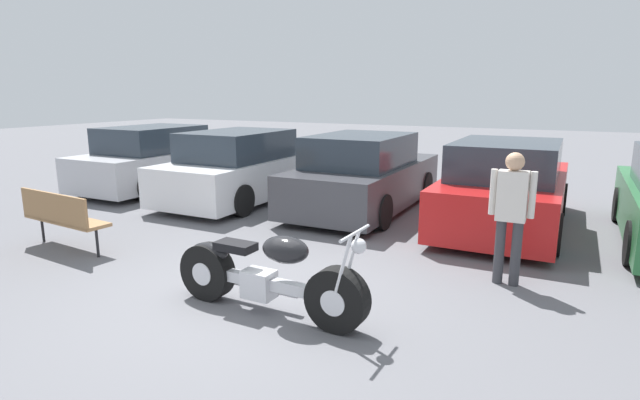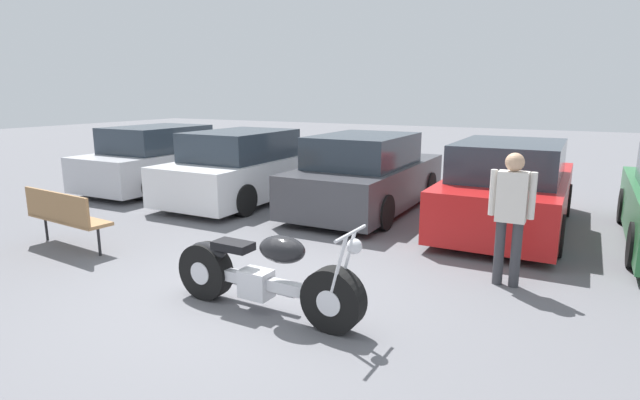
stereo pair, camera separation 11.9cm
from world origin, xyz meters
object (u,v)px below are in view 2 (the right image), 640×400
parked_car_dark_grey (367,176)px  park_bench (64,214)px  parked_car_silver (164,159)px  motorcycle (263,275)px  parked_car_white (247,168)px  parked_car_red (508,189)px  person_standing (511,209)px

parked_car_dark_grey → park_bench: size_ratio=2.64×
parked_car_silver → parked_car_dark_grey: size_ratio=1.00×
motorcycle → parked_car_dark_grey: bearing=100.4°
park_bench → parked_car_dark_grey: bearing=56.8°
parked_car_silver → parked_car_white: same height
parked_car_silver → park_bench: bearing=-61.4°
parked_car_white → parked_car_dark_grey: bearing=7.0°
motorcycle → parked_car_silver: parked_car_silver is taller
motorcycle → parked_car_red: size_ratio=0.53×
motorcycle → parked_car_silver: (-6.28, 4.86, 0.27)m
parked_car_red → person_standing: 2.82m
motorcycle → parked_car_dark_grey: parked_car_dark_grey is taller
motorcycle → park_bench: size_ratio=1.40×
parked_car_silver → motorcycle: bearing=-37.7°
parked_car_dark_grey → parked_car_silver: bearing=-178.9°
parked_car_silver → person_standing: 8.92m
motorcycle → parked_car_silver: size_ratio=0.53×
parked_car_red → park_bench: bearing=-142.2°
person_standing → motorcycle: bearing=-136.8°
parked_car_silver → parked_car_dark_grey: bearing=1.1°
motorcycle → person_standing: size_ratio=1.41×
parked_car_red → person_standing: size_ratio=2.66×
parked_car_silver → parked_car_dark_grey: (5.37, 0.10, 0.00)m
park_bench → parked_car_red: bearing=37.8°
parked_car_dark_grey → park_bench: bearing=-123.2°
motorcycle → parked_car_dark_grey: size_ratio=0.53×
parked_car_dark_grey → parked_car_red: 2.69m
parked_car_red → parked_car_white: bearing=-178.0°
parked_car_silver → parked_car_dark_grey: same height
parked_car_dark_grey → park_bench: parked_car_dark_grey is taller
parked_car_silver → parked_car_white: size_ratio=1.00×
motorcycle → park_bench: motorcycle is taller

